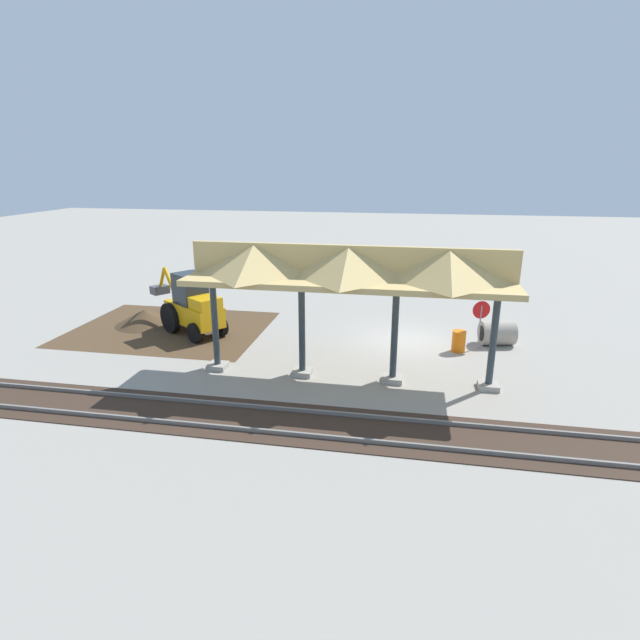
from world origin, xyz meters
TOP-DOWN VIEW (x-y plane):
  - ground_plane at (0.00, 0.00)m, footprint 120.00×120.00m
  - dirt_work_zone at (11.16, 0.30)m, footprint 8.99×7.00m
  - platform_canopy at (2.11, 4.48)m, footprint 11.22×3.20m
  - rail_tracks at (0.00, 8.15)m, footprint 60.00×2.58m
  - stop_sign at (-3.00, 0.43)m, footprint 0.73×0.26m
  - backhoe at (9.78, 0.64)m, footprint 4.81×3.91m
  - dirt_mound at (12.65, -0.12)m, footprint 5.79×5.79m
  - concrete_pipe at (-3.85, -0.23)m, footprint 1.59×1.32m
  - traffic_barrel at (-2.14, 0.94)m, footprint 0.56×0.56m

SIDE VIEW (x-z plane):
  - ground_plane at x=0.00m, z-range 0.00..0.00m
  - dirt_mound at x=12.65m, z-range -0.75..0.75m
  - dirt_work_zone at x=11.16m, z-range 0.00..0.01m
  - rail_tracks at x=0.00m, z-range -0.05..0.10m
  - traffic_barrel at x=-2.14m, z-range 0.00..0.90m
  - concrete_pipe at x=-3.85m, z-range 0.00..1.05m
  - backhoe at x=9.78m, z-range -0.14..2.68m
  - stop_sign at x=-3.00m, z-range 0.45..2.55m
  - platform_canopy at x=2.11m, z-range 1.70..6.60m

